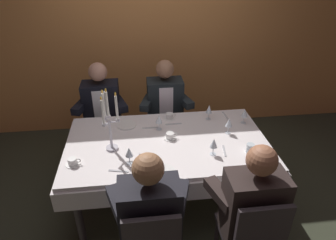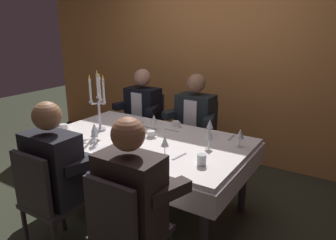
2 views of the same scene
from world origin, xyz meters
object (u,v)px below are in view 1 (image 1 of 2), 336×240
object	(u,v)px
dining_table	(167,151)
seated_diner_0	(102,104)
dinner_plate_1	(164,172)
coffee_cup_1	(73,162)
candelabra	(109,123)
wine_glass_3	(244,113)
wine_glass_6	(140,158)
wine_glass_4	(129,152)
coffee_cup_0	(170,136)
wine_glass_0	(159,119)
coffee_cup_2	(170,116)
seated_diner_3	(254,205)
seated_diner_2	(165,100)
seated_diner_1	(150,215)
water_tumbler_0	(250,148)
wine_glass_5	(214,143)
wine_glass_2	(229,123)
dinner_plate_0	(127,125)
wine_glass_1	(209,109)

from	to	relation	value
dining_table	seated_diner_0	xyz separation A→B (m)	(-0.68, 0.89, 0.11)
dinner_plate_1	coffee_cup_1	bearing A→B (deg)	165.07
candelabra	dinner_plate_1	size ratio (longest dim) A/B	2.98
wine_glass_3	wine_glass_6	distance (m)	1.27
wine_glass_4	coffee_cup_0	distance (m)	0.53
dinner_plate_1	wine_glass_0	distance (m)	0.69
coffee_cup_2	seated_diner_3	distance (m)	1.39
candelabra	wine_glass_6	bearing A→B (deg)	-53.03
dining_table	seated_diner_3	distance (m)	1.03
seated_diner_0	wine_glass_0	bearing A→B (deg)	-46.80
seated_diner_0	seated_diner_2	bearing A→B (deg)	0.00
seated_diner_0	coffee_cup_2	bearing A→B (deg)	-31.07
dining_table	wine_glass_0	xyz separation A→B (m)	(-0.06, 0.22, 0.24)
coffee_cup_0	seated_diner_2	xyz separation A→B (m)	(0.04, 0.84, -0.03)
coffee_cup_1	seated_diner_1	xyz separation A→B (m)	(0.61, -0.63, -0.03)
wine_glass_3	coffee_cup_1	xyz separation A→B (m)	(-1.67, -0.50, -0.09)
wine_glass_0	wine_glass_4	bearing A→B (deg)	-119.67
seated_diner_3	coffee_cup_1	bearing A→B (deg)	155.12
dining_table	wine_glass_4	bearing A→B (deg)	-139.96
dining_table	water_tumbler_0	xyz separation A→B (m)	(0.71, -0.26, 0.16)
seated_diner_0	wine_glass_5	bearing A→B (deg)	-47.18
water_tumbler_0	seated_diner_2	size ratio (longest dim) A/B	0.07
wine_glass_6	seated_diner_3	distance (m)	0.94
wine_glass_2	candelabra	bearing A→B (deg)	-172.99
wine_glass_3	water_tumbler_0	world-z (taller)	wine_glass_3
candelabra	wine_glass_0	size ratio (longest dim) A/B	3.67
wine_glass_0	wine_glass_5	size ratio (longest dim) A/B	1.00
water_tumbler_0	seated_diner_2	xyz separation A→B (m)	(-0.64, 1.15, -0.05)
wine_glass_5	coffee_cup_0	bearing A→B (deg)	139.22
wine_glass_2	dining_table	bearing A→B (deg)	-173.11
dinner_plate_0	wine_glass_1	bearing A→B (deg)	2.35
dinner_plate_0	seated_diner_0	bearing A→B (deg)	118.07
coffee_cup_2	seated_diner_0	size ratio (longest dim) A/B	0.11
dinner_plate_1	dinner_plate_0	bearing A→B (deg)	110.75
coffee_cup_2	seated_diner_2	size ratio (longest dim) A/B	0.11
wine_glass_4	seated_diner_3	world-z (taller)	seated_diner_3
wine_glass_3	water_tumbler_0	distance (m)	0.53
wine_glass_5	seated_diner_0	bearing A→B (deg)	132.82
candelabra	seated_diner_0	size ratio (longest dim) A/B	0.49
candelabra	dinner_plate_1	world-z (taller)	candelabra
candelabra	wine_glass_2	size ratio (longest dim) A/B	3.67
coffee_cup_2	wine_glass_6	bearing A→B (deg)	-112.79
wine_glass_2	wine_glass_3	size ratio (longest dim) A/B	1.00
dinner_plate_0	coffee_cup_0	bearing A→B (deg)	-34.96
dinner_plate_1	wine_glass_0	size ratio (longest dim) A/B	1.23
wine_glass_2	wine_glass_6	xyz separation A→B (m)	(-0.88, -0.46, 0.00)
seated_diner_3	candelabra	bearing A→B (deg)	141.59
water_tumbler_0	seated_diner_2	world-z (taller)	seated_diner_2
seated_diner_1	seated_diner_2	world-z (taller)	same
wine_glass_0	seated_diner_2	distance (m)	0.68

